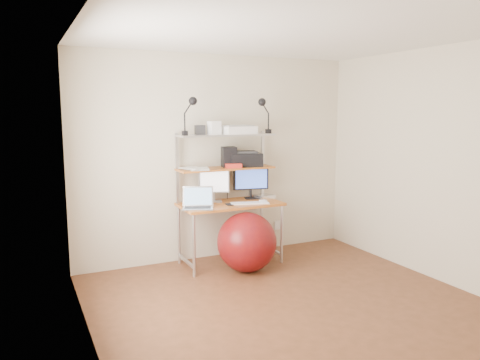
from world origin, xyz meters
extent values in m
plane|color=brown|center=(0.00, 0.00, 0.00)|extent=(3.60, 3.60, 0.00)
plane|color=white|center=(0.00, 0.00, 2.50)|extent=(3.60, 3.60, 0.00)
plane|color=beige|center=(0.00, 1.80, 1.25)|extent=(3.60, 0.00, 3.60)
plane|color=beige|center=(0.00, -1.80, 1.25)|extent=(3.60, 0.00, 3.60)
plane|color=beige|center=(-1.80, 0.00, 1.25)|extent=(0.00, 3.60, 3.60)
plane|color=beige|center=(1.80, 0.00, 1.25)|extent=(0.00, 3.60, 3.60)
cube|color=#C76A26|center=(0.00, 1.44, 0.72)|extent=(1.20, 0.60, 0.03)
cylinder|color=silver|center=(-0.56, 1.18, 0.35)|extent=(0.04, 0.04, 0.71)
cylinder|color=silver|center=(-0.56, 1.70, 0.35)|extent=(0.04, 0.04, 0.71)
cylinder|color=silver|center=(0.56, 1.18, 0.35)|extent=(0.04, 0.04, 0.71)
cylinder|color=silver|center=(0.56, 1.70, 0.35)|extent=(0.04, 0.04, 0.71)
cube|color=silver|center=(-0.57, 1.70, 1.15)|extent=(0.03, 0.04, 0.84)
cube|color=silver|center=(0.57, 1.70, 1.15)|extent=(0.03, 0.04, 0.84)
cube|color=#C76A26|center=(0.00, 1.57, 1.14)|extent=(1.18, 0.34, 0.02)
cube|color=silver|center=(0.00, 1.57, 1.54)|extent=(1.18, 0.34, 0.02)
cube|color=white|center=(0.85, 1.79, 0.30)|extent=(0.08, 0.01, 0.12)
cube|color=#A5A6AA|center=(-0.14, 1.58, 0.75)|extent=(0.20, 0.17, 0.01)
cylinder|color=#A5A6AA|center=(-0.14, 1.60, 0.80)|extent=(0.03, 0.03, 0.09)
cube|color=#A5A6AA|center=(-0.14, 1.60, 0.99)|extent=(0.36, 0.14, 0.28)
plane|color=white|center=(-0.14, 1.58, 0.99)|extent=(0.32, 0.10, 0.33)
cube|color=black|center=(0.35, 1.57, 0.75)|extent=(0.18, 0.16, 0.01)
cylinder|color=black|center=(0.35, 1.59, 0.80)|extent=(0.03, 0.03, 0.10)
cube|color=black|center=(0.35, 1.59, 0.99)|extent=(0.44, 0.12, 0.27)
plane|color=blue|center=(0.35, 1.58, 0.99)|extent=(0.39, 0.08, 0.40)
cube|color=silver|center=(-0.47, 1.29, 0.75)|extent=(0.41, 0.35, 0.02)
cube|color=#2A2A2C|center=(-0.47, 1.29, 0.76)|extent=(0.32, 0.25, 0.00)
cube|color=silver|center=(-0.42, 1.40, 0.87)|extent=(0.34, 0.20, 0.22)
plane|color=#7BA4CD|center=(-0.42, 1.40, 0.87)|extent=(0.32, 0.20, 0.30)
cube|color=white|center=(0.19, 1.31, 0.75)|extent=(0.47, 0.25, 0.01)
cube|color=white|center=(0.38, 1.33, 0.75)|extent=(0.09, 0.06, 0.02)
cube|color=silver|center=(0.51, 1.56, 0.76)|extent=(0.25, 0.25, 0.04)
cube|color=black|center=(-0.06, 1.34, 0.74)|extent=(0.08, 0.13, 0.01)
cube|color=black|center=(0.27, 1.59, 1.23)|extent=(0.45, 0.35, 0.16)
cube|color=#2A2A2C|center=(0.27, 1.59, 1.33)|extent=(0.31, 0.26, 0.03)
cube|color=black|center=(0.05, 1.60, 1.27)|extent=(0.20, 0.20, 0.24)
cube|color=red|center=(0.07, 1.50, 1.18)|extent=(0.21, 0.16, 0.05)
cube|color=white|center=(0.15, 1.55, 1.60)|extent=(0.42, 0.29, 0.09)
cube|color=#A5A6AA|center=(0.15, 1.55, 1.65)|extent=(0.35, 0.22, 0.02)
cube|color=white|center=(-0.16, 1.54, 1.63)|extent=(0.15, 0.13, 0.15)
cube|color=#2A2A2C|center=(-0.32, 1.59, 1.61)|extent=(0.12, 0.12, 0.11)
cube|color=black|center=(-0.54, 1.48, 1.58)|extent=(0.05, 0.06, 0.05)
cylinder|color=black|center=(-0.54, 1.48, 1.70)|extent=(0.02, 0.02, 0.19)
sphere|color=black|center=(-0.44, 1.47, 1.93)|extent=(0.10, 0.10, 0.10)
cube|color=black|center=(0.54, 1.50, 1.58)|extent=(0.05, 0.06, 0.05)
cylinder|color=black|center=(0.54, 1.50, 1.70)|extent=(0.02, 0.02, 0.19)
sphere|color=black|center=(0.44, 1.49, 1.93)|extent=(0.09, 0.09, 0.09)
sphere|color=maroon|center=(0.05, 1.10, 0.34)|extent=(0.68, 0.68, 0.68)
cube|color=white|center=(-0.35, 1.52, 1.15)|extent=(0.29, 0.33, 0.00)
cube|color=white|center=(-0.43, 1.61, 1.16)|extent=(0.28, 0.33, 0.00)
cube|color=white|center=(-0.35, 1.55, 1.16)|extent=(0.28, 0.33, 0.00)
cube|color=white|center=(-0.41, 1.57, 1.17)|extent=(0.32, 0.35, 0.00)
camera|label=1|loc=(-2.25, -3.53, 1.83)|focal=35.00mm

